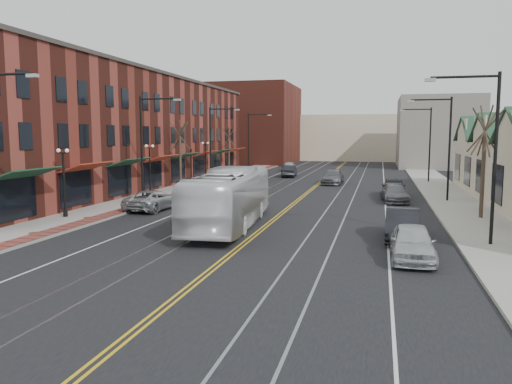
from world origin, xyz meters
The scene contains 31 objects.
ground centered at (0.00, 0.00, 0.00)m, with size 160.00×160.00×0.00m, color black.
sidewalk_left centered at (-12.00, 20.00, 0.07)m, with size 4.00×120.00×0.15m, color gray.
sidewalk_right centered at (12.00, 20.00, 0.07)m, with size 4.00×120.00×0.15m, color gray.
building_left centered at (-19.00, 27.00, 5.50)m, with size 10.00×50.00×11.00m, color maroon.
backdrop_left centered at (-16.00, 70.00, 7.00)m, with size 14.00×18.00×14.00m, color maroon.
backdrop_mid centered at (0.00, 85.00, 4.50)m, with size 22.00×14.00×9.00m, color beige.
backdrop_right centered at (15.00, 65.00, 5.50)m, with size 12.00×16.00×11.00m, color slate.
streetlight_l_1 centered at (-11.05, 16.00, 5.03)m, with size 3.33×0.25×8.00m.
streetlight_l_2 centered at (-11.05, 32.00, 5.03)m, with size 3.33×0.25×8.00m.
streetlight_l_3 centered at (-11.05, 48.00, 5.03)m, with size 3.33×0.25×8.00m.
streetlight_r_0 centered at (11.05, 6.00, 5.03)m, with size 3.33×0.25×8.00m.
streetlight_r_1 centered at (11.05, 22.00, 5.03)m, with size 3.33×0.25×8.00m.
streetlight_r_2 centered at (11.05, 38.00, 5.03)m, with size 3.33×0.25×8.00m.
lamppost_l_1 centered at (-12.80, 8.00, 2.20)m, with size 0.84×0.28×4.27m.
lamppost_l_2 centered at (-12.80, 20.00, 2.20)m, with size 0.84×0.28×4.27m.
lamppost_l_3 centered at (-12.80, 34.00, 2.20)m, with size 0.84×0.28×4.27m.
tree_left_near centered at (-12.50, 26.00, 3.51)m, with size 1.78×1.37×6.48m.
tree_left_far centered at (-12.50, 42.00, 3.28)m, with size 1.66×1.28×6.02m.
tree_right_mid centered at (12.50, 14.00, 3.75)m, with size 1.90×1.46×6.93m.
manhole_mid centered at (-11.20, 3.00, 0.16)m, with size 0.60×0.60×0.02m, color #592D19.
manhole_far centered at (-11.20, 8.00, 0.16)m, with size 0.60×0.60×0.02m, color #592D19.
traffic_signal centered at (-10.60, 24.00, 2.35)m, with size 0.18×0.15×3.80m.
transit_bus centered at (-2.00, 7.93, 1.67)m, with size 2.80×11.98×3.34m, color silver.
parked_suv centered at (-9.07, 12.71, 0.71)m, with size 2.37×5.14×1.43m, color #A7AAAE.
parked_car_a centered at (7.74, 2.52, 0.76)m, with size 1.79×4.45×1.52m, color silver.
parked_car_b centered at (7.50, 6.60, 0.78)m, with size 1.66×4.75×1.57m, color black.
parked_car_c centered at (7.50, 21.14, 0.68)m, with size 1.89×4.66×1.35m, color slate.
parked_car_d centered at (7.50, 24.44, 0.82)m, with size 1.93×4.79×1.63m, color black.
distant_car_left centered at (-4.58, 41.71, 0.73)m, with size 1.55×4.44×1.46m, color black.
distant_car_right centered at (1.48, 34.01, 0.74)m, with size 2.09×5.13×1.49m, color #57575D.
distant_car_far centered at (-6.23, 51.06, 0.71)m, with size 1.69×4.19×1.43m, color #A9ACB0.
Camera 1 is at (6.32, -19.14, 5.33)m, focal length 35.00 mm.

